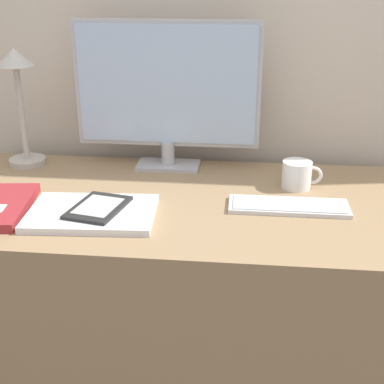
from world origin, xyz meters
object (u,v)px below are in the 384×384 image
object	(u,v)px
keyboard	(289,206)
ereader	(98,207)
desk_lamp	(19,89)
laptop	(92,213)
monitor	(167,91)
coffee_mug	(297,175)

from	to	relation	value
keyboard	ereader	distance (m)	0.52
desk_lamp	ereader	bearing A→B (deg)	-47.13
laptop	monitor	bearing A→B (deg)	70.02
keyboard	laptop	size ratio (longest dim) A/B	0.94
keyboard	laptop	distance (m)	0.54
keyboard	desk_lamp	bearing A→B (deg)	162.32
laptop	desk_lamp	size ratio (longest dim) A/B	0.91
keyboard	ereader	xyz separation A→B (m)	(-0.51, -0.10, 0.02)
monitor	ereader	size ratio (longest dim) A/B	2.96
ereader	laptop	bearing A→B (deg)	-153.62
monitor	laptop	distance (m)	0.49
coffee_mug	keyboard	bearing A→B (deg)	-102.00
ereader	coffee_mug	size ratio (longest dim) A/B	1.66
keyboard	desk_lamp	distance (m)	0.93
laptop	desk_lamp	distance (m)	0.56
laptop	ereader	size ratio (longest dim) A/B	1.75
monitor	keyboard	bearing A→B (deg)	-37.94
ereader	monitor	bearing A→B (deg)	71.69
ereader	desk_lamp	xyz separation A→B (m)	(-0.35, 0.37, 0.23)
ereader	coffee_mug	world-z (taller)	coffee_mug
coffee_mug	monitor	bearing A→B (deg)	161.22
laptop	coffee_mug	world-z (taller)	coffee_mug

